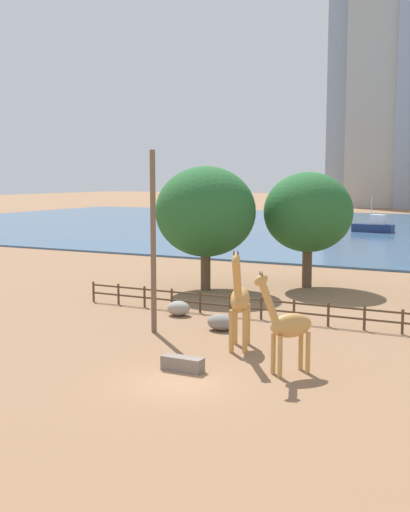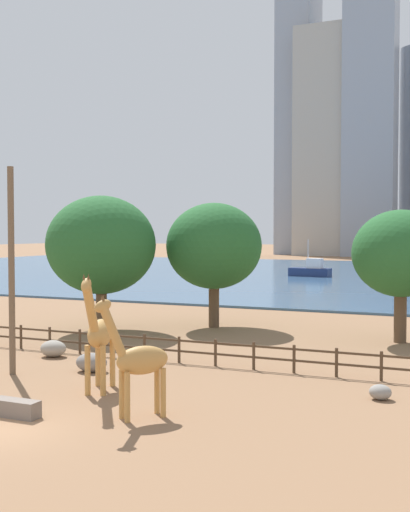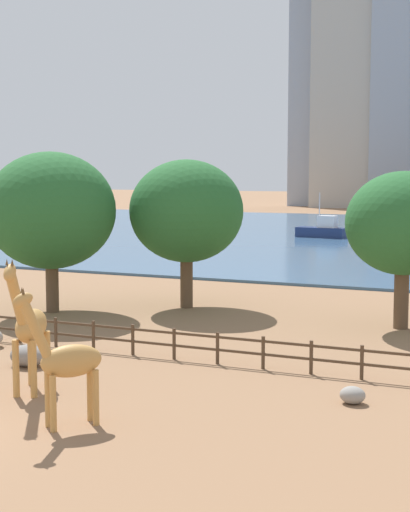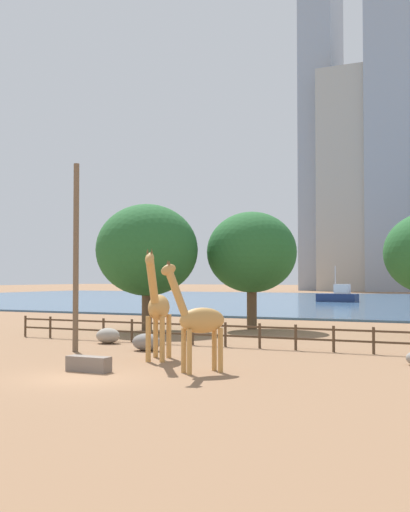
{
  "view_description": "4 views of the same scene",
  "coord_description": "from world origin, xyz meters",
  "px_view_note": "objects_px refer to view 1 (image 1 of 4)",
  "views": [
    {
      "loc": [
        11.83,
        -21.27,
        8.02
      ],
      "look_at": [
        -3.86,
        9.92,
        3.71
      ],
      "focal_mm": 45.0,
      "sensor_mm": 36.0,
      "label": 1
    },
    {
      "loc": [
        14.26,
        -16.24,
        6.49
      ],
      "look_at": [
        -2.4,
        22.11,
        4.86
      ],
      "focal_mm": 45.0,
      "sensor_mm": 36.0,
      "label": 2
    },
    {
      "loc": [
        16.59,
        -16.36,
        7.68
      ],
      "look_at": [
        3.87,
        12.13,
        4.33
      ],
      "focal_mm": 55.0,
      "sensor_mm": 36.0,
      "label": 3
    },
    {
      "loc": [
        14.26,
        -19.38,
        3.69
      ],
      "look_at": [
        -0.9,
        12.62,
        4.87
      ],
      "focal_mm": 45.0,
      "sensor_mm": 36.0,
      "label": 4
    }
  ],
  "objects_px": {
    "boulder_by_pole": "(221,322)",
    "tree_right_tall": "(206,212)",
    "feeding_trough": "(183,364)",
    "giraffe_tall": "(240,300)",
    "utility_pole": "(153,242)",
    "boat_tug": "(374,226)",
    "giraffe_companion": "(288,325)",
    "boulder_near_fence": "(178,308)",
    "tree_center_broad": "(308,212)"
  },
  "relations": [
    {
      "from": "giraffe_tall",
      "to": "feeding_trough",
      "type": "bearing_deg",
      "value": -28.25
    },
    {
      "from": "boulder_near_fence",
      "to": "tree_center_broad",
      "type": "bearing_deg",
      "value": 73.84
    },
    {
      "from": "feeding_trough",
      "to": "boat_tug",
      "type": "relative_size",
      "value": 0.31
    },
    {
      "from": "boulder_near_fence",
      "to": "tree_center_broad",
      "type": "height_order",
      "value": "tree_center_broad"
    },
    {
      "from": "boulder_near_fence",
      "to": "boat_tug",
      "type": "distance_m",
      "value": 60.33
    },
    {
      "from": "giraffe_tall",
      "to": "boulder_by_pole",
      "type": "bearing_deg",
      "value": -159.61
    },
    {
      "from": "giraffe_companion",
      "to": "tree_right_tall",
      "type": "distance_m",
      "value": 20.31
    },
    {
      "from": "boulder_near_fence",
      "to": "boulder_by_pole",
      "type": "bearing_deg",
      "value": -29.8
    },
    {
      "from": "boulder_by_pole",
      "to": "tree_center_broad",
      "type": "relative_size",
      "value": 0.18
    },
    {
      "from": "boulder_by_pole",
      "to": "tree_center_broad",
      "type": "height_order",
      "value": "tree_center_broad"
    },
    {
      "from": "tree_right_tall",
      "to": "tree_center_broad",
      "type": "bearing_deg",
      "value": 35.21
    },
    {
      "from": "giraffe_companion",
      "to": "boulder_by_pole",
      "type": "bearing_deg",
      "value": -96.09
    },
    {
      "from": "giraffe_companion",
      "to": "boulder_near_fence",
      "type": "distance_m",
      "value": 12.28
    },
    {
      "from": "giraffe_companion",
      "to": "tree_center_broad",
      "type": "height_order",
      "value": "tree_center_broad"
    },
    {
      "from": "boat_tug",
      "to": "giraffe_tall",
      "type": "bearing_deg",
      "value": 102.06
    },
    {
      "from": "utility_pole",
      "to": "boat_tug",
      "type": "relative_size",
      "value": 1.6
    },
    {
      "from": "tree_center_broad",
      "to": "giraffe_tall",
      "type": "bearing_deg",
      "value": -82.2
    },
    {
      "from": "giraffe_companion",
      "to": "feeding_trough",
      "type": "distance_m",
      "value": 4.65
    },
    {
      "from": "giraffe_tall",
      "to": "tree_center_broad",
      "type": "distance_m",
      "value": 18.31
    },
    {
      "from": "tree_center_broad",
      "to": "giraffe_companion",
      "type": "bearing_deg",
      "value": -74.39
    },
    {
      "from": "feeding_trough",
      "to": "boulder_near_fence",
      "type": "bearing_deg",
      "value": 119.97
    },
    {
      "from": "boulder_by_pole",
      "to": "feeding_trough",
      "type": "distance_m",
      "value": 7.33
    },
    {
      "from": "tree_center_broad",
      "to": "tree_right_tall",
      "type": "xyz_separation_m",
      "value": [
        -6.12,
        -4.32,
        0.11
      ]
    },
    {
      "from": "feeding_trough",
      "to": "tree_right_tall",
      "type": "height_order",
      "value": "tree_right_tall"
    },
    {
      "from": "boulder_by_pole",
      "to": "tree_center_broad",
      "type": "bearing_deg",
      "value": 90.31
    },
    {
      "from": "utility_pole",
      "to": "boat_tug",
      "type": "xyz_separation_m",
      "value": [
        -2.41,
        64.36,
        -3.63
      ]
    },
    {
      "from": "boulder_by_pole",
      "to": "tree_right_tall",
      "type": "xyz_separation_m",
      "value": [
        -6.2,
        10.53,
        5.15
      ]
    },
    {
      "from": "giraffe_companion",
      "to": "giraffe_tall",
      "type": "bearing_deg",
      "value": -89.57
    },
    {
      "from": "giraffe_companion",
      "to": "boulder_near_fence",
      "type": "height_order",
      "value": "giraffe_companion"
    },
    {
      "from": "utility_pole",
      "to": "boulder_near_fence",
      "type": "height_order",
      "value": "utility_pole"
    },
    {
      "from": "utility_pole",
      "to": "giraffe_tall",
      "type": "bearing_deg",
      "value": -11.86
    },
    {
      "from": "feeding_trough",
      "to": "tree_right_tall",
      "type": "distance_m",
      "value": 20.03
    },
    {
      "from": "tree_right_tall",
      "to": "giraffe_tall",
      "type": "bearing_deg",
      "value": -57.69
    },
    {
      "from": "utility_pole",
      "to": "tree_center_broad",
      "type": "height_order",
      "value": "utility_pole"
    },
    {
      "from": "utility_pole",
      "to": "feeding_trough",
      "type": "bearing_deg",
      "value": -48.98
    },
    {
      "from": "giraffe_companion",
      "to": "boat_tug",
      "type": "distance_m",
      "value": 68.94
    },
    {
      "from": "boulder_by_pole",
      "to": "tree_center_broad",
      "type": "distance_m",
      "value": 15.68
    },
    {
      "from": "giraffe_tall",
      "to": "utility_pole",
      "type": "relative_size",
      "value": 0.52
    },
    {
      "from": "giraffe_tall",
      "to": "tree_center_broad",
      "type": "relative_size",
      "value": 0.58
    },
    {
      "from": "tree_right_tall",
      "to": "boulder_near_fence",
      "type": "bearing_deg",
      "value": -73.76
    },
    {
      "from": "boulder_near_fence",
      "to": "feeding_trough",
      "type": "relative_size",
      "value": 0.77
    },
    {
      "from": "utility_pole",
      "to": "feeding_trough",
      "type": "height_order",
      "value": "utility_pole"
    },
    {
      "from": "boulder_by_pole",
      "to": "boat_tug",
      "type": "distance_m",
      "value": 62.69
    },
    {
      "from": "giraffe_tall",
      "to": "utility_pole",
      "type": "height_order",
      "value": "utility_pole"
    },
    {
      "from": "utility_pole",
      "to": "giraffe_companion",
      "type": "bearing_deg",
      "value": -23.27
    },
    {
      "from": "giraffe_tall",
      "to": "giraffe_companion",
      "type": "relative_size",
      "value": 1.13
    },
    {
      "from": "tree_right_tall",
      "to": "feeding_trough",
      "type": "bearing_deg",
      "value": -66.18
    },
    {
      "from": "boulder_near_fence",
      "to": "tree_right_tall",
      "type": "xyz_separation_m",
      "value": [
        -2.44,
        8.38,
        5.15
      ]
    },
    {
      "from": "boulder_by_pole",
      "to": "giraffe_companion",
      "type": "bearing_deg",
      "value": -44.81
    },
    {
      "from": "giraffe_companion",
      "to": "tree_right_tall",
      "type": "bearing_deg",
      "value": -105.01
    }
  ]
}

